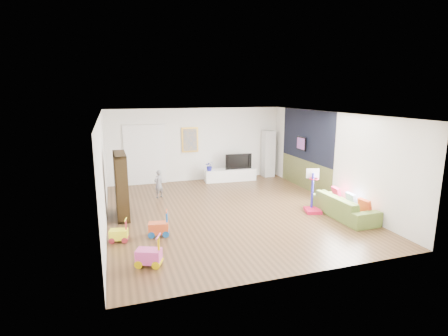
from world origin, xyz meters
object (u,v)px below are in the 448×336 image
object	(u,v)px
media_console	(230,175)
bookshelf	(121,185)
sofa	(344,206)
basketball_hoop	(314,191)

from	to	relation	value
media_console	bookshelf	bearing A→B (deg)	-141.94
sofa	basketball_hoop	size ratio (longest dim) A/B	1.65
media_console	basketball_hoop	size ratio (longest dim) A/B	1.59
media_console	sofa	bearing A→B (deg)	-67.45
media_console	sofa	size ratio (longest dim) A/B	0.97
basketball_hoop	bookshelf	bearing A→B (deg)	-177.83
media_console	basketball_hoop	xyz separation A→B (m)	(1.04, -4.06, 0.38)
sofa	bookshelf	bearing A→B (deg)	70.54
media_console	bookshelf	xyz separation A→B (m)	(-4.00, -2.79, 0.64)
bookshelf	basketball_hoop	bearing A→B (deg)	-15.18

